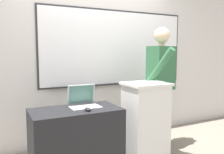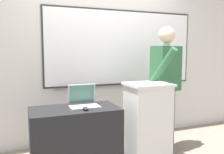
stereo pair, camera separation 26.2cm
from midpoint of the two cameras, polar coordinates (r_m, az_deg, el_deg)
The scene contains 7 objects.
back_wall at distance 3.65m, azimuth -6.27°, elevation 6.44°, with size 6.40×0.17×2.77m.
lectern_podium at distance 3.11m, azimuth 5.63°, elevation -10.26°, with size 0.54×0.46×0.97m.
side_desk at distance 2.79m, azimuth -11.41°, elevation -14.94°, with size 0.98×0.54×0.74m.
person_presenter at distance 3.38m, azimuth 9.63°, elevation -0.33°, with size 0.60×0.64×1.70m.
laptop at distance 2.78m, azimuth -9.75°, elevation -5.35°, with size 0.33×0.28×0.25m.
wireless_keyboard at distance 2.95m, azimuth 6.00°, elevation -1.36°, with size 0.41×0.14×0.02m.
computer_mouse_by_laptop at distance 2.57m, azimuth -8.83°, elevation -7.71°, with size 0.06×0.10×0.03m.
Camera 1 is at (-1.37, -2.07, 1.36)m, focal length 38.00 mm.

